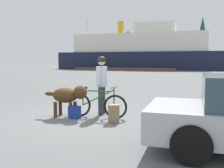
{
  "coord_description": "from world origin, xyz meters",
  "views": [
    {
      "loc": [
        2.89,
        -6.41,
        1.61
      ],
      "look_at": [
        0.35,
        1.51,
        0.83
      ],
      "focal_mm": 40.48,
      "sensor_mm": 36.0,
      "label": 1
    }
  ],
  "objects_px": {
    "bicycle": "(97,105)",
    "backpack": "(114,114)",
    "ferry_boat": "(140,52)",
    "dog": "(68,95)",
    "handbag_pannier": "(75,112)",
    "person_cyclist": "(102,79)",
    "sailboat_moored": "(88,66)"
  },
  "relations": [
    {
      "from": "bicycle",
      "to": "person_cyclist",
      "type": "xyz_separation_m",
      "value": [
        -0.01,
        0.45,
        0.68
      ]
    },
    {
      "from": "backpack",
      "to": "ferry_boat",
      "type": "bearing_deg",
      "value": 100.61
    },
    {
      "from": "dog",
      "to": "bicycle",
      "type": "bearing_deg",
      "value": 13.8
    },
    {
      "from": "dog",
      "to": "backpack",
      "type": "height_order",
      "value": "dog"
    },
    {
      "from": "handbag_pannier",
      "to": "sailboat_moored",
      "type": "relative_size",
      "value": 0.04
    },
    {
      "from": "person_cyclist",
      "to": "backpack",
      "type": "xyz_separation_m",
      "value": [
        0.64,
        -0.86,
        -0.82
      ]
    },
    {
      "from": "backpack",
      "to": "bicycle",
      "type": "bearing_deg",
      "value": 147.03
    },
    {
      "from": "bicycle",
      "to": "handbag_pannier",
      "type": "distance_m",
      "value": 0.65
    },
    {
      "from": "backpack",
      "to": "handbag_pannier",
      "type": "height_order",
      "value": "backpack"
    },
    {
      "from": "person_cyclist",
      "to": "sailboat_moored",
      "type": "height_order",
      "value": "sailboat_moored"
    },
    {
      "from": "person_cyclist",
      "to": "handbag_pannier",
      "type": "distance_m",
      "value": 1.27
    },
    {
      "from": "dog",
      "to": "handbag_pannier",
      "type": "relative_size",
      "value": 3.78
    },
    {
      "from": "bicycle",
      "to": "sailboat_moored",
      "type": "relative_size",
      "value": 0.18
    },
    {
      "from": "sailboat_moored",
      "to": "handbag_pannier",
      "type": "bearing_deg",
      "value": -67.18
    },
    {
      "from": "bicycle",
      "to": "backpack",
      "type": "relative_size",
      "value": 3.71
    },
    {
      "from": "bicycle",
      "to": "dog",
      "type": "xyz_separation_m",
      "value": [
        -0.79,
        -0.19,
        0.25
      ]
    },
    {
      "from": "ferry_boat",
      "to": "person_cyclist",
      "type": "bearing_deg",
      "value": -80.09
    },
    {
      "from": "dog",
      "to": "ferry_boat",
      "type": "bearing_deg",
      "value": 98.63
    },
    {
      "from": "bicycle",
      "to": "sailboat_moored",
      "type": "xyz_separation_m",
      "value": [
        -17.8,
        40.72,
        0.14
      ]
    },
    {
      "from": "person_cyclist",
      "to": "handbag_pannier",
      "type": "bearing_deg",
      "value": -125.7
    },
    {
      "from": "ferry_boat",
      "to": "dog",
      "type": "bearing_deg",
      "value": -81.37
    },
    {
      "from": "handbag_pannier",
      "to": "ferry_boat",
      "type": "bearing_deg",
      "value": 98.96
    },
    {
      "from": "handbag_pannier",
      "to": "sailboat_moored",
      "type": "distance_m",
      "value": 44.5
    },
    {
      "from": "dog",
      "to": "backpack",
      "type": "distance_m",
      "value": 1.49
    },
    {
      "from": "bicycle",
      "to": "backpack",
      "type": "height_order",
      "value": "bicycle"
    },
    {
      "from": "ferry_boat",
      "to": "sailboat_moored",
      "type": "distance_m",
      "value": 11.65
    },
    {
      "from": "backpack",
      "to": "ferry_boat",
      "type": "relative_size",
      "value": 0.02
    },
    {
      "from": "person_cyclist",
      "to": "handbag_pannier",
      "type": "relative_size",
      "value": 4.97
    },
    {
      "from": "handbag_pannier",
      "to": "person_cyclist",
      "type": "bearing_deg",
      "value": 54.3
    },
    {
      "from": "bicycle",
      "to": "dog",
      "type": "distance_m",
      "value": 0.85
    },
    {
      "from": "handbag_pannier",
      "to": "ferry_boat",
      "type": "distance_m",
      "value": 39.34
    },
    {
      "from": "bicycle",
      "to": "person_cyclist",
      "type": "relative_size",
      "value": 1.0
    }
  ]
}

